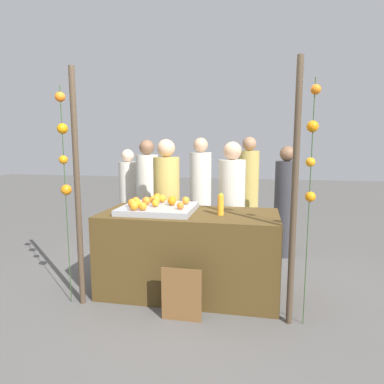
# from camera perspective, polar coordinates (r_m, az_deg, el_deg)

# --- Properties ---
(ground_plane) EXTENTS (24.00, 24.00, 0.00)m
(ground_plane) POSITION_cam_1_polar(r_m,az_deg,el_deg) (3.85, -0.44, -16.46)
(ground_plane) COLOR #565451
(stall_counter) EXTENTS (1.87, 0.86, 0.88)m
(stall_counter) POSITION_cam_1_polar(r_m,az_deg,el_deg) (3.69, -0.45, -10.23)
(stall_counter) COLOR #4C3819
(stall_counter) RESTS_ON ground_plane
(orange_tray) EXTENTS (0.77, 0.69, 0.06)m
(orange_tray) POSITION_cam_1_polar(r_m,az_deg,el_deg) (3.65, -5.68, -2.81)
(orange_tray) COLOR #9EA0A5
(orange_tray) RESTS_ON stall_counter
(orange_0) EXTENTS (0.07, 0.07, 0.07)m
(orange_0) POSITION_cam_1_polar(r_m,az_deg,el_deg) (3.44, -1.98, -2.34)
(orange_0) COLOR orange
(orange_0) RESTS_ON orange_tray
(orange_1) EXTENTS (0.08, 0.08, 0.08)m
(orange_1) POSITION_cam_1_polar(r_m,az_deg,el_deg) (3.85, -6.64, -1.21)
(orange_1) COLOR orange
(orange_1) RESTS_ON orange_tray
(orange_2) EXTENTS (0.08, 0.08, 0.08)m
(orange_2) POSITION_cam_1_polar(r_m,az_deg,el_deg) (3.79, -3.34, -1.29)
(orange_2) COLOR orange
(orange_2) RESTS_ON orange_tray
(orange_3) EXTENTS (0.09, 0.09, 0.09)m
(orange_3) POSITION_cam_1_polar(r_m,az_deg,el_deg) (3.70, -9.52, -1.55)
(orange_3) COLOR orange
(orange_3) RESTS_ON orange_tray
(orange_4) EXTENTS (0.08, 0.08, 0.08)m
(orange_4) POSITION_cam_1_polar(r_m,az_deg,el_deg) (3.73, -1.07, -1.43)
(orange_4) COLOR orange
(orange_4) RESTS_ON orange_tray
(orange_5) EXTENTS (0.09, 0.09, 0.09)m
(orange_5) POSITION_cam_1_polar(r_m,az_deg,el_deg) (3.93, -5.93, -0.91)
(orange_5) COLOR orange
(orange_5) RESTS_ON orange_tray
(orange_6) EXTENTS (0.09, 0.09, 0.09)m
(orange_6) POSITION_cam_1_polar(r_m,az_deg,el_deg) (3.86, -5.08, -1.10)
(orange_6) COLOR orange
(orange_6) RESTS_ON orange_tray
(orange_7) EXTENTS (0.08, 0.08, 0.08)m
(orange_7) POSITION_cam_1_polar(r_m,az_deg,el_deg) (3.56, -9.17, -1.98)
(orange_7) COLOR orange
(orange_7) RESTS_ON orange_tray
(orange_8) EXTENTS (0.09, 0.09, 0.09)m
(orange_8) POSITION_cam_1_polar(r_m,az_deg,el_deg) (3.71, -7.76, -1.51)
(orange_8) COLOR orange
(orange_8) RESTS_ON orange_tray
(orange_9) EXTENTS (0.09, 0.09, 0.09)m
(orange_9) POSITION_cam_1_polar(r_m,az_deg,el_deg) (3.61, -10.16, -1.83)
(orange_9) COLOR orange
(orange_9) RESTS_ON orange_tray
(orange_10) EXTENTS (0.08, 0.08, 0.08)m
(orange_10) POSITION_cam_1_polar(r_m,az_deg,el_deg) (3.59, -6.26, -1.90)
(orange_10) COLOR orange
(orange_10) RESTS_ON orange_tray
(orange_11) EXTENTS (0.09, 0.09, 0.09)m
(orange_11) POSITION_cam_1_polar(r_m,az_deg,el_deg) (3.66, -3.44, -1.57)
(orange_11) COLOR orange
(orange_11) RESTS_ON orange_tray
(orange_12) EXTENTS (0.09, 0.09, 0.09)m
(orange_12) POSITION_cam_1_polar(r_m,az_deg,el_deg) (3.78, -6.06, -1.30)
(orange_12) COLOR orange
(orange_12) RESTS_ON orange_tray
(orange_13) EXTENTS (0.08, 0.08, 0.08)m
(orange_13) POSITION_cam_1_polar(r_m,az_deg,el_deg) (3.42, -8.33, -2.43)
(orange_13) COLOR orange
(orange_13) RESTS_ON orange_tray
(orange_14) EXTENTS (0.09, 0.09, 0.09)m
(orange_14) POSITION_cam_1_polar(r_m,az_deg,el_deg) (3.44, -9.82, -2.32)
(orange_14) COLOR orange
(orange_14) RESTS_ON orange_tray
(juice_bottle) EXTENTS (0.07, 0.07, 0.22)m
(juice_bottle) POSITION_cam_1_polar(r_m,az_deg,el_deg) (3.45, 4.88, -2.18)
(juice_bottle) COLOR orange
(juice_bottle) RESTS_ON stall_counter
(chalkboard_sign) EXTENTS (0.37, 0.03, 0.51)m
(chalkboard_sign) POSITION_cam_1_polar(r_m,az_deg,el_deg) (3.20, -1.78, -17.08)
(chalkboard_sign) COLOR brown
(chalkboard_sign) RESTS_ON ground_plane
(vendor_left) EXTENTS (0.33, 0.33, 1.66)m
(vendor_left) POSITION_cam_1_polar(r_m,az_deg,el_deg) (4.33, -4.30, -2.89)
(vendor_left) COLOR tan
(vendor_left) RESTS_ON ground_plane
(vendor_right) EXTENTS (0.33, 0.33, 1.63)m
(vendor_right) POSITION_cam_1_polar(r_m,az_deg,el_deg) (4.21, 6.70, -3.45)
(vendor_right) COLOR beige
(vendor_right) RESTS_ON ground_plane
(crowd_person_0) EXTENTS (0.33, 0.33, 1.66)m
(crowd_person_0) POSITION_cam_1_polar(r_m,az_deg,el_deg) (5.19, -7.52, -1.08)
(crowd_person_0) COLOR beige
(crowd_person_0) RESTS_ON ground_plane
(crowd_person_1) EXTENTS (0.34, 0.34, 1.70)m
(crowd_person_1) POSITION_cam_1_polar(r_m,az_deg,el_deg) (5.33, 1.44, -0.58)
(crowd_person_1) COLOR beige
(crowd_person_1) RESTS_ON ground_plane
(crowd_person_2) EXTENTS (0.32, 0.32, 1.57)m
(crowd_person_2) POSITION_cam_1_polar(r_m,az_deg,el_deg) (4.97, 15.55, -2.21)
(crowd_person_2) COLOR #333338
(crowd_person_2) RESTS_ON ground_plane
(crowd_person_3) EXTENTS (0.34, 0.34, 1.72)m
(crowd_person_3) POSITION_cam_1_polar(r_m,az_deg,el_deg) (5.81, 9.51, 0.14)
(crowd_person_3) COLOR tan
(crowd_person_3) RESTS_ON ground_plane
(crowd_person_4) EXTENTS (0.30, 0.30, 1.51)m
(crowd_person_4) POSITION_cam_1_polar(r_m,az_deg,el_deg) (5.65, -10.67, -1.09)
(crowd_person_4) COLOR beige
(crowd_person_4) RESTS_ON ground_plane
(canopy_post_left) EXTENTS (0.06, 0.06, 2.32)m
(canopy_post_left) POSITION_cam_1_polar(r_m,az_deg,el_deg) (3.45, -18.87, 0.31)
(canopy_post_left) COLOR #473828
(canopy_post_left) RESTS_ON ground_plane
(canopy_post_right) EXTENTS (0.06, 0.06, 2.32)m
(canopy_post_right) POSITION_cam_1_polar(r_m,az_deg,el_deg) (3.01, 16.96, -0.71)
(canopy_post_right) COLOR #473828
(canopy_post_right) RESTS_ON ground_plane
(garland_strand_left) EXTENTS (0.11, 0.10, 2.14)m
(garland_strand_left) POSITION_cam_1_polar(r_m,az_deg,el_deg) (3.48, -20.99, 7.01)
(garland_strand_left) COLOR #2D4C23
(garland_strand_left) RESTS_ON ground_plane
(garland_strand_right) EXTENTS (0.10, 0.10, 2.14)m
(garland_strand_right) POSITION_cam_1_polar(r_m,az_deg,el_deg) (3.00, 19.69, 7.12)
(garland_strand_right) COLOR #2D4C23
(garland_strand_right) RESTS_ON ground_plane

